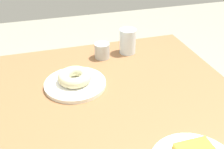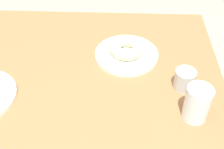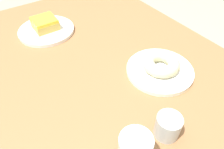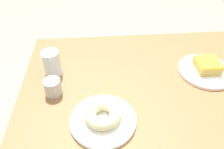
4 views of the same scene
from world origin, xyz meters
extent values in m
cube|color=#8E5F3B|center=(0.00, 0.00, 0.74)|extent=(1.00, 0.79, 0.04)
cylinder|color=#9D6834|center=(-0.41, -0.32, 0.36)|extent=(0.05, 0.05, 0.72)
cylinder|color=white|center=(-0.20, -0.12, 0.77)|extent=(0.21, 0.21, 0.01)
cube|color=white|center=(-0.20, -0.12, 0.78)|extent=(0.15, 0.15, 0.00)
torus|color=beige|center=(-0.20, -0.12, 0.80)|extent=(0.11, 0.11, 0.04)
cylinder|color=silver|center=(-0.38, 0.13, 0.81)|extent=(0.07, 0.07, 0.10)
cylinder|color=#B0B5B3|center=(-0.37, 0.02, 0.79)|extent=(0.06, 0.06, 0.06)
camera|label=1|loc=(0.55, -0.21, 1.27)|focal=42.63mm
camera|label=2|loc=(-0.19, 0.66, 1.38)|focal=48.08mm
camera|label=3|loc=(-0.52, 0.28, 1.22)|focal=34.17mm
camera|label=4|loc=(-0.21, -0.54, 1.32)|focal=34.66mm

